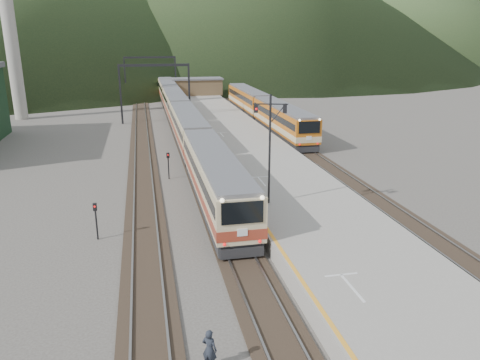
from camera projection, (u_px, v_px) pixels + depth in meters
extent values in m
cube|color=black|center=(188.00, 144.00, 51.77)|extent=(2.60, 200.00, 0.12)
cube|color=slate|center=(182.00, 144.00, 51.60)|extent=(0.10, 200.00, 0.14)
cube|color=slate|center=(195.00, 143.00, 51.88)|extent=(0.10, 200.00, 0.14)
cube|color=black|center=(142.00, 147.00, 50.79)|extent=(2.60, 200.00, 0.12)
cube|color=slate|center=(135.00, 146.00, 50.62)|extent=(0.10, 200.00, 0.14)
cube|color=slate|center=(149.00, 145.00, 50.90)|extent=(0.10, 200.00, 0.14)
cube|color=black|center=(288.00, 140.00, 54.02)|extent=(2.60, 200.00, 0.12)
cube|color=slate|center=(282.00, 139.00, 53.85)|extent=(0.10, 200.00, 0.14)
cube|color=slate|center=(293.00, 139.00, 54.13)|extent=(0.10, 200.00, 0.14)
cube|color=gray|center=(241.00, 142.00, 50.86)|extent=(8.00, 100.00, 1.00)
cube|color=black|center=(121.00, 94.00, 63.18)|extent=(0.25, 0.25, 8.00)
cube|color=black|center=(189.00, 93.00, 64.99)|extent=(0.25, 0.25, 8.00)
cube|color=black|center=(154.00, 65.00, 62.97)|extent=(9.30, 0.22, 0.35)
cube|color=black|center=(125.00, 79.00, 86.56)|extent=(0.25, 0.25, 8.00)
cube|color=black|center=(176.00, 78.00, 88.38)|extent=(0.25, 0.25, 8.00)
cube|color=black|center=(150.00, 57.00, 86.35)|extent=(9.30, 0.22, 0.35)
cylinder|color=#9E998E|center=(7.00, 10.00, 63.65)|extent=(1.80, 1.80, 30.00)
cube|color=brown|center=(197.00, 87.00, 87.72)|extent=(9.00, 4.00, 2.80)
cube|color=slate|center=(197.00, 79.00, 87.27)|extent=(9.40, 4.40, 0.30)
cone|color=#2D4424|center=(379.00, 7.00, 224.97)|extent=(160.00, 160.00, 50.00)
cube|color=#C5B285|center=(215.00, 179.00, 32.88)|extent=(2.71, 18.22, 3.31)
cube|color=#C5B285|center=(188.00, 130.00, 50.39)|extent=(2.71, 18.22, 3.31)
cube|color=#C5B285|center=(175.00, 106.00, 67.90)|extent=(2.71, 18.22, 3.31)
cube|color=#C5B285|center=(168.00, 91.00, 85.41)|extent=(2.71, 18.22, 3.31)
cube|color=#B15B13|center=(283.00, 121.00, 55.44)|extent=(2.71, 18.21, 3.31)
cube|color=#B15B13|center=(248.00, 101.00, 72.94)|extent=(2.71, 18.21, 3.31)
cylinder|color=black|center=(270.00, 150.00, 29.82)|extent=(0.14, 0.14, 7.11)
cube|color=black|center=(270.00, 104.00, 28.95)|extent=(2.14, 0.66, 0.07)
cube|color=black|center=(256.00, 109.00, 29.09)|extent=(0.29, 0.24, 0.50)
cube|color=black|center=(285.00, 109.00, 28.98)|extent=(0.29, 0.24, 0.50)
cylinder|color=black|center=(169.00, 167.00, 39.18)|extent=(0.10, 0.10, 2.00)
cube|color=black|center=(168.00, 155.00, 38.87)|extent=(0.26, 0.22, 0.45)
cylinder|color=black|center=(97.00, 224.00, 27.43)|extent=(0.10, 0.10, 2.00)
cube|color=black|center=(95.00, 207.00, 27.13)|extent=(0.22, 0.16, 0.45)
imported|color=#21252F|center=(210.00, 349.00, 16.74)|extent=(0.69, 0.65, 1.59)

